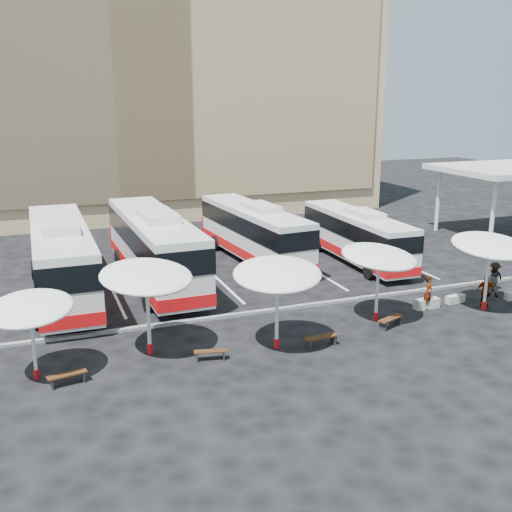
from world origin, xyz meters
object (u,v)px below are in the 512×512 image
object	(u,v)px
passenger_1	(493,282)
wood_bench_1	(210,353)
sunshade_4	(490,246)
wood_bench_2	(321,339)
sunshade_1	(146,277)
bus_0	(61,257)
passenger_0	(429,293)
passenger_3	(494,277)
passenger_2	(485,291)
bus_3	(357,235)
sunshade_0	(30,309)
bus_2	(253,231)
sunshade_2	(277,274)
wood_bench_0	(67,376)
sunshade_3	(379,257)
conc_bench_0	(427,304)
bus_1	(154,245)
wood_bench_3	(391,320)

from	to	relation	value
passenger_1	wood_bench_1	bearing A→B (deg)	53.02
sunshade_4	wood_bench_2	distance (m)	10.12
sunshade_1	wood_bench_2	distance (m)	7.75
bus_0	passenger_0	size ratio (longest dim) A/B	7.71
wood_bench_1	passenger_0	size ratio (longest dim) A/B	0.79
passenger_1	passenger_3	bearing A→B (deg)	-91.58
wood_bench_2	passenger_2	world-z (taller)	passenger_2
bus_3	sunshade_0	bearing A→B (deg)	-151.51
bus_3	sunshade_1	world-z (taller)	sunshade_1
bus_2	passenger_3	xyz separation A→B (m)	(10.05, -10.50, -1.16)
passenger_2	wood_bench_2	bearing A→B (deg)	-153.37
sunshade_2	passenger_3	size ratio (longest dim) A/B	2.94
sunshade_4	passenger_0	distance (m)	3.67
bus_2	wood_bench_0	xyz separation A→B (m)	(-12.45, -13.76, -1.62)
passenger_0	wood_bench_0	bearing A→B (deg)	145.87
wood_bench_0	passenger_1	size ratio (longest dim) A/B	0.97
sunshade_0	passenger_3	world-z (taller)	sunshade_0
passenger_1	sunshade_3	bearing A→B (deg)	51.48
bus_2	conc_bench_0	distance (m)	12.68
sunshade_1	conc_bench_0	bearing A→B (deg)	2.07
sunshade_0	sunshade_3	size ratio (longest dim) A/B	0.85
bus_3	passenger_3	distance (m)	8.88
bus_0	sunshade_2	distance (m)	13.02
sunshade_2	wood_bench_0	bearing A→B (deg)	-177.77
bus_1	sunshade_3	size ratio (longest dim) A/B	2.90
sunshade_0	wood_bench_3	distance (m)	15.53
bus_2	sunshade_3	bearing A→B (deg)	-86.82
sunshade_4	passenger_3	size ratio (longest dim) A/B	2.44
sunshade_1	passenger_3	xyz separation A→B (m)	(19.12, 1.57, -2.51)
wood_bench_0	passenger_3	size ratio (longest dim) A/B	0.92
conc_bench_0	passenger_1	world-z (taller)	passenger_1
sunshade_4	conc_bench_0	world-z (taller)	sunshade_4
sunshade_0	passenger_3	bearing A→B (deg)	5.65
passenger_3	passenger_2	bearing A→B (deg)	39.85
sunshade_3	sunshade_1	bearing A→B (deg)	179.78
sunshade_3	passenger_3	xyz separation A→B (m)	(8.40, 1.62, -2.31)
wood_bench_0	wood_bench_1	size ratio (longest dim) A/B	1.08
sunshade_0	sunshade_1	world-z (taller)	sunshade_1
bus_3	sunshade_0	size ratio (longest dim) A/B	2.78
bus_3	wood_bench_3	xyz separation A→B (m)	(-4.15, -10.44, -1.43)
sunshade_0	passenger_2	distance (m)	21.42
wood_bench_3	conc_bench_0	size ratio (longest dim) A/B	1.16
wood_bench_1	wood_bench_2	size ratio (longest dim) A/B	0.89
sunshade_2	bus_2	bearing A→B (deg)	73.49
conc_bench_0	sunshade_0	bearing A→B (deg)	-176.09
sunshade_1	passenger_3	world-z (taller)	sunshade_1
passenger_1	wood_bench_3	bearing A→B (deg)	58.95
bus_2	wood_bench_3	bearing A→B (deg)	-86.60
sunshade_1	sunshade_4	bearing A→B (deg)	-2.34
sunshade_0	bus_2	bearing A→B (deg)	43.53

